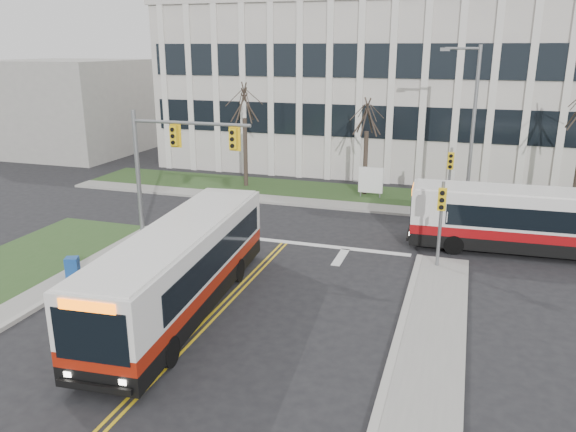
% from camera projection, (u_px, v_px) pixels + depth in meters
% --- Properties ---
extents(ground, '(120.00, 120.00, 0.00)m').
position_uv_depth(ground, '(213.00, 316.00, 19.73)').
color(ground, black).
rests_on(ground, ground).
extents(sidewalk_cross, '(44.00, 1.60, 0.14)m').
position_uv_depth(sidewalk_cross, '(406.00, 211.00, 32.09)').
color(sidewalk_cross, '#9E9B93').
rests_on(sidewalk_cross, ground).
extents(building_lawn, '(44.00, 5.00, 0.12)m').
position_uv_depth(building_lawn, '(412.00, 199.00, 34.65)').
color(building_lawn, '#2C491F').
rests_on(building_lawn, ground).
extents(office_building, '(40.00, 16.00, 12.00)m').
position_uv_depth(office_building, '(432.00, 88.00, 43.87)').
color(office_building, beige).
rests_on(office_building, ground).
extents(building_annex, '(12.00, 12.00, 8.00)m').
position_uv_depth(building_annex, '(70.00, 106.00, 49.89)').
color(building_annex, '#9E9B93').
rests_on(building_annex, ground).
extents(mast_arm_signal, '(6.11, 0.38, 6.20)m').
position_uv_depth(mast_arm_signal, '(167.00, 153.00, 26.67)').
color(mast_arm_signal, slate).
rests_on(mast_arm_signal, ground).
extents(signal_pole_near, '(0.34, 0.39, 3.80)m').
position_uv_depth(signal_pole_near, '(441.00, 213.00, 23.18)').
color(signal_pole_near, slate).
rests_on(signal_pole_near, ground).
extents(signal_pole_far, '(0.34, 0.39, 3.80)m').
position_uv_depth(signal_pole_far, '(450.00, 171.00, 30.93)').
color(signal_pole_far, slate).
rests_on(signal_pole_far, ground).
extents(streetlight, '(2.15, 0.25, 9.20)m').
position_uv_depth(streetlight, '(470.00, 121.00, 30.64)').
color(streetlight, slate).
rests_on(streetlight, ground).
extents(directory_sign, '(1.50, 0.12, 2.00)m').
position_uv_depth(directory_sign, '(371.00, 181.00, 34.61)').
color(directory_sign, slate).
rests_on(directory_sign, ground).
extents(tree_left, '(1.80, 1.80, 7.70)m').
position_uv_depth(tree_left, '(244.00, 104.00, 36.30)').
color(tree_left, '#42352B').
rests_on(tree_left, ground).
extents(tree_mid, '(1.80, 1.80, 6.82)m').
position_uv_depth(tree_mid, '(367.00, 118.00, 34.32)').
color(tree_mid, '#42352B').
rests_on(tree_mid, ground).
extents(bus_main, '(3.37, 11.55, 3.04)m').
position_uv_depth(bus_main, '(182.00, 270.00, 19.81)').
color(bus_main, silver).
rests_on(bus_main, ground).
extents(bus_cross, '(10.96, 2.86, 2.90)m').
position_uv_depth(bus_cross, '(534.00, 223.00, 25.34)').
color(bus_cross, silver).
rests_on(bus_cross, ground).
extents(newspaper_box_blue, '(0.64, 0.61, 0.95)m').
position_uv_depth(newspaper_box_blue, '(73.00, 269.00, 22.70)').
color(newspaper_box_blue, navy).
rests_on(newspaper_box_blue, ground).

